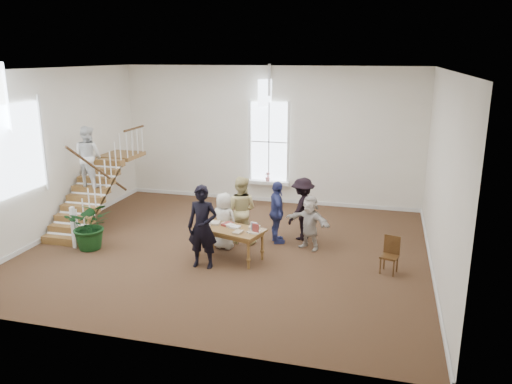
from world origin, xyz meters
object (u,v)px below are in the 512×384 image
(person_yellow, at_px, (241,210))
(police_officer, at_px, (203,227))
(side_chair, at_px, (390,253))
(woman_cluster_a, at_px, (277,212))
(floor_plant, at_px, (91,225))
(woman_cluster_c, at_px, (310,222))
(library_table, at_px, (230,231))
(woman_cluster_b, at_px, (302,209))
(elderly_woman, at_px, (224,221))

(person_yellow, bearing_deg, police_officer, 78.60)
(side_chair, bearing_deg, woman_cluster_a, 173.48)
(person_yellow, distance_m, floor_plant, 3.86)
(person_yellow, xyz_separation_m, woman_cluster_c, (1.83, 0.03, -0.19))
(person_yellow, bearing_deg, library_table, 93.87)
(woman_cluster_b, bearing_deg, woman_cluster_c, 49.64)
(person_yellow, height_order, side_chair, person_yellow)
(elderly_woman, xyz_separation_m, floor_plant, (-3.28, -0.92, -0.09))
(police_officer, height_order, person_yellow, police_officer)
(woman_cluster_c, bearing_deg, elderly_woman, -140.86)
(elderly_woman, relative_size, woman_cluster_b, 0.87)
(library_table, relative_size, elderly_woman, 1.24)
(side_chair, bearing_deg, elderly_woman, -170.76)
(side_chair, bearing_deg, woman_cluster_b, 160.36)
(woman_cluster_c, xyz_separation_m, floor_plant, (-5.40, -1.44, -0.07))
(police_officer, xyz_separation_m, woman_cluster_b, (1.93, 2.43, -0.14))
(library_table, distance_m, police_officer, 0.84)
(police_officer, distance_m, elderly_woman, 1.28)
(police_officer, relative_size, side_chair, 2.29)
(person_yellow, relative_size, side_chair, 2.09)
(elderly_woman, height_order, side_chair, elderly_woman)
(woman_cluster_c, bearing_deg, floor_plant, -139.84)
(woman_cluster_b, xyz_separation_m, side_chair, (2.32, -1.62, -0.38))
(person_yellow, bearing_deg, woman_cluster_a, -164.69)
(police_officer, xyz_separation_m, elderly_woman, (0.10, 1.25, -0.25))
(side_chair, bearing_deg, police_officer, -153.89)
(library_table, height_order, person_yellow, person_yellow)
(woman_cluster_b, relative_size, side_chair, 1.97)
(woman_cluster_c, bearing_deg, side_chair, -0.43)
(person_yellow, bearing_deg, elderly_woman, 60.51)
(floor_plant, bearing_deg, library_table, 5.09)
(person_yellow, relative_size, floor_plant, 1.40)
(library_table, bearing_deg, floor_plant, -158.55)
(library_table, relative_size, side_chair, 2.12)
(side_chair, bearing_deg, library_table, -162.37)
(police_officer, distance_m, woman_cluster_c, 2.86)
(police_officer, bearing_deg, elderly_woman, 84.19)
(person_yellow, xyz_separation_m, floor_plant, (-3.58, -1.42, -0.26))
(police_officer, distance_m, side_chair, 4.35)
(woman_cluster_a, bearing_deg, library_table, 122.49)
(woman_cluster_c, bearing_deg, woman_cluster_a, -167.33)
(woman_cluster_a, bearing_deg, person_yellow, 79.98)
(woman_cluster_c, distance_m, floor_plant, 5.59)
(woman_cluster_b, bearing_deg, side_chair, 79.94)
(elderly_woman, bearing_deg, police_officer, 95.78)
(elderly_woman, distance_m, woman_cluster_b, 2.18)
(woman_cluster_b, relative_size, woman_cluster_c, 1.20)
(police_officer, distance_m, floor_plant, 3.21)
(woman_cluster_b, relative_size, floor_plant, 1.32)
(elderly_woman, height_order, floor_plant, elderly_woman)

